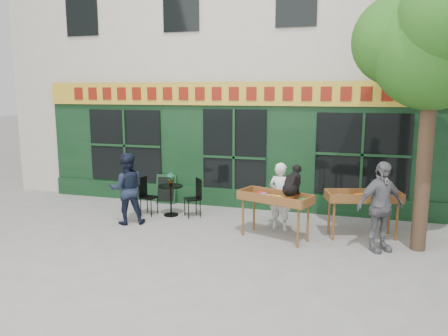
# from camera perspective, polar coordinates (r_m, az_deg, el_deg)

# --- Properties ---
(ground) EXTENTS (80.00, 80.00, 0.00)m
(ground) POSITION_cam_1_polar(r_m,az_deg,el_deg) (9.61, -2.46, -8.55)
(ground) COLOR slate
(ground) RESTS_ON ground
(building) EXTENTS (14.00, 7.26, 10.00)m
(building) POSITION_cam_1_polar(r_m,az_deg,el_deg) (15.01, 5.32, 17.26)
(building) COLOR beige
(building) RESTS_ON ground
(street_tree) EXTENTS (3.05, 2.90, 5.60)m
(street_tree) POSITION_cam_1_polar(r_m,az_deg,el_deg) (9.11, 26.01, 15.66)
(street_tree) COLOR #382619
(street_tree) RESTS_ON ground
(book_cart_center) EXTENTS (1.62, 1.08, 0.99)m
(book_cart_center) POSITION_cam_1_polar(r_m,az_deg,el_deg) (9.13, 6.69, -4.23)
(book_cart_center) COLOR brown
(book_cart_center) RESTS_ON ground
(dog) EXTENTS (0.52, 0.68, 0.60)m
(dog) POSITION_cam_1_polar(r_m,az_deg,el_deg) (8.93, 8.90, -1.53)
(dog) COLOR black
(dog) RESTS_ON book_cart_center
(woman) EXTENTS (0.64, 0.52, 1.52)m
(woman) POSITION_cam_1_polar(r_m,az_deg,el_deg) (9.77, 7.36, -3.69)
(woman) COLOR silver
(woman) RESTS_ON ground
(book_cart_right) EXTENTS (1.61, 1.02, 0.99)m
(book_cart_right) POSITION_cam_1_polar(r_m,az_deg,el_deg) (9.62, 17.72, -3.91)
(book_cart_right) COLOR brown
(book_cart_right) RESTS_ON ground
(man_right) EXTENTS (1.08, 0.95, 1.76)m
(man_right) POSITION_cam_1_polar(r_m,az_deg,el_deg) (8.89, 19.72, -4.77)
(man_right) COLOR #5E5E63
(man_right) RESTS_ON ground
(bistro_table) EXTENTS (0.60, 0.60, 0.76)m
(bistro_table) POSITION_cam_1_polar(r_m,az_deg,el_deg) (10.90, -6.97, -3.42)
(bistro_table) COLOR black
(bistro_table) RESTS_ON ground
(bistro_chair_left) EXTENTS (0.40, 0.39, 0.95)m
(bistro_chair_left) POSITION_cam_1_polar(r_m,az_deg,el_deg) (11.08, -10.19, -3.20)
(bistro_chair_left) COLOR black
(bistro_chair_left) RESTS_ON ground
(bistro_chair_right) EXTENTS (0.51, 0.51, 0.95)m
(bistro_chair_right) POSITION_cam_1_polar(r_m,az_deg,el_deg) (10.76, -3.72, -3.46)
(bistro_chair_right) COLOR black
(bistro_chair_right) RESTS_ON ground
(potted_plant) EXTENTS (0.19, 0.14, 0.32)m
(potted_plant) POSITION_cam_1_polar(r_m,az_deg,el_deg) (10.82, -7.01, -1.45)
(potted_plant) COLOR gray
(potted_plant) RESTS_ON bistro_table
(man_left) EXTENTS (1.02, 0.95, 1.67)m
(man_left) POSITION_cam_1_polar(r_m,az_deg,el_deg) (10.36, -12.56, -2.65)
(man_left) COLOR black
(man_left) RESTS_ON ground
(chalkboard) EXTENTS (0.58, 0.25, 0.79)m
(chalkboard) POSITION_cam_1_polar(r_m,az_deg,el_deg) (12.16, -7.60, -2.73)
(chalkboard) COLOR black
(chalkboard) RESTS_ON ground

